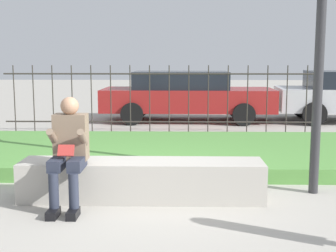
# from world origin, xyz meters

# --- Properties ---
(ground_plane) EXTENTS (60.00, 60.00, 0.00)m
(ground_plane) POSITION_xyz_m (0.00, 0.00, 0.00)
(ground_plane) COLOR #A8A399
(stone_bench) EXTENTS (2.96, 0.58, 0.48)m
(stone_bench) POSITION_xyz_m (-0.02, 0.00, 0.21)
(stone_bench) COLOR #ADA89E
(stone_bench) RESTS_ON ground_plane
(person_seated_reader) EXTENTS (0.42, 0.73, 1.28)m
(person_seated_reader) POSITION_xyz_m (-0.83, -0.32, 0.71)
(person_seated_reader) COLOR black
(person_seated_reader) RESTS_ON ground_plane
(grass_berm) EXTENTS (8.85, 3.25, 0.21)m
(grass_berm) POSITION_xyz_m (0.00, 2.33, 0.11)
(grass_berm) COLOR #569342
(grass_berm) RESTS_ON ground_plane
(iron_fence) EXTENTS (6.85, 0.03, 1.56)m
(iron_fence) POSITION_xyz_m (-0.00, 4.68, 0.81)
(iron_fence) COLOR #332D28
(iron_fence) RESTS_ON ground_plane
(car_parked_center) EXTENTS (4.62, 1.95, 1.35)m
(car_parked_center) POSITION_xyz_m (0.62, 7.11, 0.71)
(car_parked_center) COLOR maroon
(car_parked_center) RESTS_ON ground_plane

